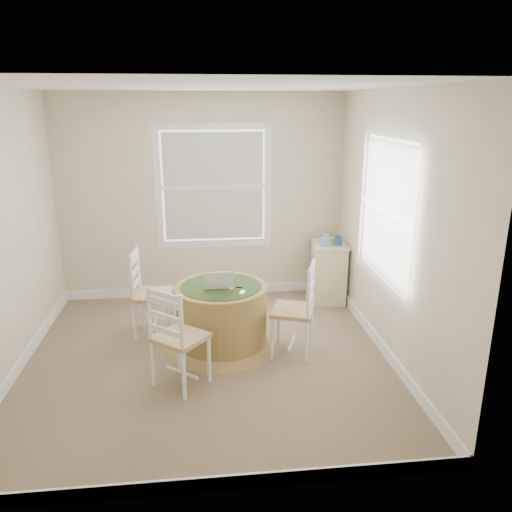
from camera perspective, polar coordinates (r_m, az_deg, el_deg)
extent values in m
cube|color=#75604A|center=(5.13, -5.53, -11.77)|extent=(3.60, 3.60, 0.02)
cube|color=white|center=(4.50, -6.53, 18.88)|extent=(3.60, 3.60, 0.02)
cube|color=beige|center=(6.42, -6.19, 6.57)|extent=(3.60, 0.02, 2.60)
cube|color=beige|center=(2.93, -5.55, -6.34)|extent=(3.60, 0.02, 2.60)
cube|color=beige|center=(4.99, 15.28, 3.04)|extent=(0.02, 3.60, 2.60)
cube|color=white|center=(6.73, -5.85, -3.89)|extent=(3.60, 0.02, 0.12)
cube|color=white|center=(3.62, -4.94, -24.52)|extent=(3.60, 0.02, 0.12)
cube|color=white|center=(5.40, -25.29, -11.09)|extent=(0.02, 3.60, 0.12)
cube|color=white|center=(5.41, 14.04, -9.80)|extent=(0.02, 3.60, 0.12)
cylinder|color=olive|center=(5.21, -3.96, -6.64)|extent=(0.93, 0.93, 0.60)
cone|color=olive|center=(5.35, -3.89, -9.92)|extent=(1.13, 1.13, 0.07)
cylinder|color=olive|center=(5.10, -4.03, -3.65)|extent=(0.95, 0.95, 0.03)
cylinder|color=#36481F|center=(5.10, -4.03, -3.48)|extent=(0.82, 0.82, 0.01)
cone|color=#36481F|center=(5.11, -4.02, -4.07)|extent=(0.91, 0.91, 0.10)
cube|color=white|center=(5.10, -4.25, -3.42)|extent=(0.29, 0.21, 0.02)
cube|color=silver|center=(5.10, -4.26, -3.31)|extent=(0.24, 0.11, 0.00)
cube|color=black|center=(4.95, -4.22, -2.81)|extent=(0.29, 0.06, 0.19)
ellipsoid|color=white|center=(5.02, -2.92, -3.66)|extent=(0.08, 0.10, 0.03)
cube|color=#B7BABF|center=(4.91, -1.58, -4.22)|extent=(0.07, 0.10, 0.02)
cube|color=black|center=(5.05, -1.90, -3.57)|extent=(0.07, 0.07, 0.02)
cube|color=beige|center=(6.51, 8.28, -1.85)|extent=(0.45, 0.58, 0.74)
cube|color=beige|center=(6.40, 8.42, 1.35)|extent=(0.48, 0.61, 0.02)
cube|color=beige|center=(6.56, 6.48, -3.69)|extent=(0.06, 0.46, 0.16)
cube|color=beige|center=(6.48, 6.55, -1.82)|extent=(0.06, 0.46, 0.16)
cube|color=beige|center=(6.41, 6.61, 0.00)|extent=(0.06, 0.46, 0.16)
cube|color=#5D92D5|center=(6.28, 7.92, 1.64)|extent=(0.13, 0.13, 0.10)
cube|color=#DFE450|center=(6.43, 8.64, 1.79)|extent=(0.16, 0.12, 0.06)
cube|color=#2E498B|center=(6.32, 9.37, 1.77)|extent=(0.09, 0.09, 0.12)
cylinder|color=beige|center=(6.50, 8.01, 2.12)|extent=(0.07, 0.07, 0.09)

